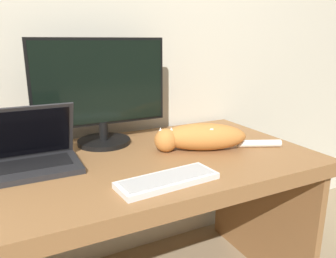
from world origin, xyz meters
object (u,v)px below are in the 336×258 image
at_px(laptop, 31,156).
at_px(cat, 200,137).
at_px(monitor, 101,92).
at_px(external_keyboard, 168,180).

distance_m(laptop, cat, 0.67).
height_order(monitor, external_keyboard, monitor).
xyz_separation_m(monitor, laptop, (-0.32, -0.17, -0.19)).
distance_m(laptop, external_keyboard, 0.51).
bearing_deg(external_keyboard, laptop, 134.11).
xyz_separation_m(external_keyboard, cat, (0.28, 0.24, 0.05)).
height_order(laptop, external_keyboard, laptop).
relative_size(monitor, external_keyboard, 1.69).
height_order(laptop, cat, laptop).
bearing_deg(monitor, laptop, -151.60).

